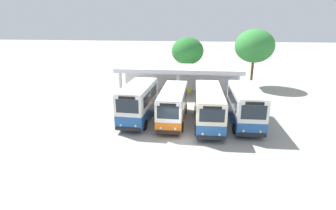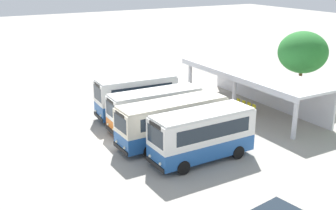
# 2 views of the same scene
# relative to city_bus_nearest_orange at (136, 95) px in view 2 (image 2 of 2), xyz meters

# --- Properties ---
(ground_plane) EXTENTS (180.00, 180.00, 0.00)m
(ground_plane) POSITION_rel_city_bus_nearest_orange_xyz_m (4.09, -3.98, -1.87)
(ground_plane) COLOR #A39E93
(city_bus_nearest_orange) EXTENTS (2.65, 6.79, 3.40)m
(city_bus_nearest_orange) POSITION_rel_city_bus_nearest_orange_xyz_m (0.00, 0.00, 0.00)
(city_bus_nearest_orange) COLOR black
(city_bus_nearest_orange) RESTS_ON ground
(city_bus_second_in_row) EXTENTS (2.34, 7.44, 3.05)m
(city_bus_second_in_row) POSITION_rel_city_bus_nearest_orange_xyz_m (3.18, 0.07, -0.18)
(city_bus_second_in_row) COLOR black
(city_bus_second_in_row) RESTS_ON ground
(city_bus_middle_cream) EXTENTS (2.50, 8.15, 3.17)m
(city_bus_middle_cream) POSITION_rel_city_bus_nearest_orange_xyz_m (6.36, -0.26, -0.11)
(city_bus_middle_cream) COLOR black
(city_bus_middle_cream) RESTS_ON ground
(city_bus_fourth_amber) EXTENTS (2.51, 7.00, 3.30)m
(city_bus_fourth_amber) POSITION_rel_city_bus_nearest_orange_xyz_m (9.55, 0.05, -0.05)
(city_bus_fourth_amber) COLOR black
(city_bus_fourth_amber) RESTS_ON ground
(terminal_canopy) EXTENTS (15.21, 4.68, 3.40)m
(terminal_canopy) POSITION_rel_city_bus_nearest_orange_xyz_m (3.06, 10.25, 0.71)
(terminal_canopy) COLOR silver
(terminal_canopy) RESTS_ON ground
(waiting_chair_end_by_column) EXTENTS (0.46, 0.46, 0.86)m
(waiting_chair_end_by_column) POSITION_rel_city_bus_nearest_orange_xyz_m (1.78, 8.81, -1.35)
(waiting_chair_end_by_column) COLOR slate
(waiting_chair_end_by_column) RESTS_ON ground
(waiting_chair_second_from_end) EXTENTS (0.46, 0.46, 0.86)m
(waiting_chair_second_from_end) POSITION_rel_city_bus_nearest_orange_xyz_m (2.43, 8.78, -1.35)
(waiting_chair_second_from_end) COLOR slate
(waiting_chair_second_from_end) RESTS_ON ground
(waiting_chair_middle_seat) EXTENTS (0.46, 0.46, 0.86)m
(waiting_chair_middle_seat) POSITION_rel_city_bus_nearest_orange_xyz_m (3.08, 8.86, -1.35)
(waiting_chair_middle_seat) COLOR slate
(waiting_chair_middle_seat) RESTS_ON ground
(waiting_chair_fourth_seat) EXTENTS (0.46, 0.46, 0.86)m
(waiting_chair_fourth_seat) POSITION_rel_city_bus_nearest_orange_xyz_m (3.73, 8.89, -1.35)
(waiting_chair_fourth_seat) COLOR slate
(waiting_chair_fourth_seat) RESTS_ON ground
(waiting_chair_fifth_seat) EXTENTS (0.46, 0.46, 0.86)m
(waiting_chair_fifth_seat) POSITION_rel_city_bus_nearest_orange_xyz_m (4.38, 8.88, -1.35)
(waiting_chair_fifth_seat) COLOR slate
(waiting_chair_fifth_seat) RESTS_ON ground
(roadside_tree_behind_canopy) EXTENTS (4.43, 4.43, 6.58)m
(roadside_tree_behind_canopy) POSITION_rel_city_bus_nearest_orange_xyz_m (3.87, 14.82, 2.81)
(roadside_tree_behind_canopy) COLOR brown
(roadside_tree_behind_canopy) RESTS_ON ground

